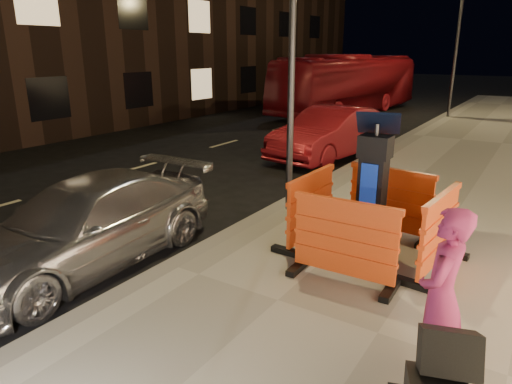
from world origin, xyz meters
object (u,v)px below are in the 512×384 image
Objects in this scene: bus_doubledecker at (346,113)px; car_red at (330,158)px; barrier_kerbside at (311,208)px; car_silver at (91,263)px; parking_kiosk at (372,190)px; man at (441,296)px; barrier_back at (390,202)px; barrier_front at (344,241)px; barrier_bldgside at (438,233)px.

car_red is at bearing -62.11° from bus_doubledecker.
car_silver is at bearing 132.96° from barrier_kerbside.
barrier_kerbside is 0.14× the size of bus_doubledecker.
car_silver is at bearing -143.80° from parking_kiosk.
parking_kiosk reaches higher than barrier_kerbside.
man is at bearing -57.19° from bus_doubledecker.
bus_doubledecker is at bearing 120.89° from barrier_back.
barrier_kerbside is 6.66m from car_red.
barrier_back and barrier_kerbside have the same top height.
car_red is (-2.40, 6.18, -0.71)m from barrier_kerbside.
bus_doubledecker reaches higher than barrier_front.
barrier_front is 0.33× the size of car_silver.
barrier_front and barrier_kerbside have the same top height.
barrier_bldgside is (0.95, -0.95, 0.00)m from barrier_back.
bus_doubledecker is 19.86m from man.
bus_doubledecker reaches higher than barrier_bldgside.
parking_kiosk reaches higher than barrier_back.
car_red is 0.44× the size of bus_doubledecker.
barrier_bldgside is 17.66m from bus_doubledecker.
parking_kiosk is 17.29m from bus_doubledecker.
man reaches higher than barrier_front.
car_silver is 2.60× the size of man.
barrier_front is 1.00× the size of barrier_bldgside.
bus_doubledecker reaches higher than barrier_back.
bus_doubledecker is at bearing 116.59° from parking_kiosk.
parking_kiosk is 7.12m from car_red.
car_red reaches higher than car_silver.
parking_kiosk is 2.63m from man.
barrier_back is 6.25m from car_red.
barrier_front is 7.91m from car_red.
car_silver is at bearing -71.21° from bus_doubledecker.
barrier_kerbside is at bearing -128.47° from barrier_back.
barrier_back is at bearing -43.47° from barrier_kerbside.
barrier_front reaches higher than car_silver.
barrier_bldgside is 0.33× the size of car_silver.
barrier_back is 1.34m from barrier_bldgside.
barrier_back is at bearing 41.10° from car_silver.
parking_kiosk reaches higher than man.
barrier_front is 1.91m from man.
man is (1.41, -2.21, -0.17)m from parking_kiosk.
barrier_bldgside is at bearing -38.47° from barrier_back.
man is at bearing -43.37° from barrier_front.
bus_doubledecker is (-6.75, 15.87, -1.15)m from parking_kiosk.
car_red is at bearing 87.79° from car_silver.
bus_doubledecker reaches higher than car_red.
barrier_front is at bearing -133.47° from barrier_kerbside.
bus_doubledecker is (-3.41, 9.69, 0.00)m from car_red.
car_silver is 18.39m from bus_doubledecker.
barrier_back is 1.34m from barrier_kerbside.
barrier_bldgside is (1.90, 0.00, 0.00)m from barrier_kerbside.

